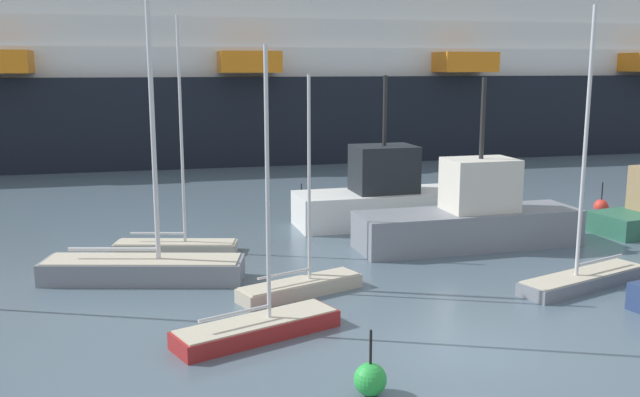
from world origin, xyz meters
TOP-DOWN VIEW (x-y plane):
  - ground_plane at (0.00, 0.00)m, footprint 600.00×600.00m
  - sailboat_0 at (6.11, 3.15)m, footprint 5.16×2.33m
  - sailboat_2 at (-5.67, 11.52)m, footprint 4.66×2.49m
  - sailboat_4 at (-7.12, 8.19)m, footprint 6.64×3.58m
  - sailboat_5 at (-4.71, 2.29)m, footprint 4.61×2.41m
  - sailboat_6 at (-2.66, 5.24)m, footprint 4.16×2.08m
  - fishing_boat_1 at (3.93, 13.35)m, footprint 8.73×3.23m
  - fishing_boat_3 at (5.29, 8.79)m, footprint 8.87×2.95m
  - channel_buoy_0 at (14.36, 12.25)m, footprint 0.67×0.67m
  - channel_buoy_1 at (-3.20, -1.64)m, footprint 0.71×0.71m
  - channel_buoy_2 at (0.93, 16.95)m, footprint 0.69×0.69m
  - cruise_ship at (2.43, 40.44)m, footprint 112.47×24.34m

SIDE VIEW (x-z plane):
  - ground_plane at x=0.00m, z-range 0.00..0.00m
  - sailboat_6 at x=-2.66m, z-range -3.00..3.67m
  - channel_buoy_0 at x=14.36m, z-range -0.41..1.10m
  - sailboat_5 at x=-4.71m, z-range -3.36..4.07m
  - channel_buoy_2 at x=0.93m, z-range -0.35..1.05m
  - channel_buoy_1 at x=-3.20m, z-range -0.37..1.09m
  - sailboat_2 at x=-5.67m, z-range -3.93..4.76m
  - sailboat_0 at x=6.11m, z-range -3.91..4.76m
  - sailboat_4 at x=-7.12m, z-range -4.08..5.07m
  - fishing_boat_3 at x=5.29m, z-range -2.11..4.38m
  - fishing_boat_1 at x=3.93m, z-range -2.08..4.42m
  - cruise_ship at x=2.43m, z-range -3.87..17.89m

